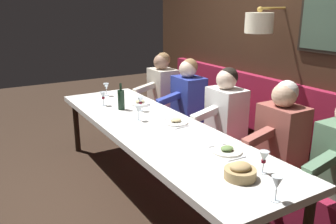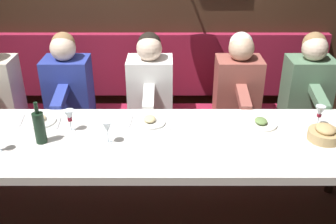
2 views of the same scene
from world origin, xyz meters
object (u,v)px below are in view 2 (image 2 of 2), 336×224
at_px(dining_table, 147,145).
at_px(diner_far, 67,80).
at_px(diner_middle, 150,80).
at_px(wine_glass_3, 69,116).
at_px(diner_nearest, 309,80).
at_px(wine_glass_2, 107,128).
at_px(diner_near, 238,80).
at_px(wine_glass_0, 320,112).
at_px(wine_bottle, 39,127).
at_px(bread_bowl, 324,134).

bearing_deg(dining_table, diner_far, 40.36).
xyz_separation_m(diner_middle, wine_glass_3, (-0.77, 0.54, 0.04)).
height_order(diner_nearest, wine_glass_2, diner_nearest).
relative_size(diner_near, wine_glass_3, 4.82).
distance_m(wine_glass_0, wine_bottle, 1.97).
distance_m(diner_nearest, bread_bowl, 0.92).
xyz_separation_m(diner_near, wine_glass_2, (-0.94, 1.03, 0.04)).
bearing_deg(wine_glass_3, wine_bottle, 133.63).
bearing_deg(wine_glass_0, dining_table, 97.94).
height_order(dining_table, diner_near, diner_near).
bearing_deg(diner_far, dining_table, -139.64).
relative_size(diner_far, wine_glass_0, 4.82).
xyz_separation_m(wine_glass_0, wine_glass_3, (-0.06, 1.79, -0.00)).
bearing_deg(bread_bowl, wine_bottle, 90.88).
bearing_deg(diner_far, diner_middle, -90.00).
bearing_deg(diner_far, diner_nearest, -90.00).
relative_size(diner_nearest, diner_middle, 1.00).
bearing_deg(wine_glass_3, bread_bowl, -94.14).
distance_m(wine_glass_3, bread_bowl, 1.78).
bearing_deg(diner_middle, diner_nearest, -90.00).
relative_size(diner_far, wine_bottle, 2.64).
height_order(diner_far, wine_glass_2, diner_far).
relative_size(diner_nearest, diner_near, 1.00).
bearing_deg(wine_glass_2, wine_glass_0, -81.25).
relative_size(diner_far, bread_bowl, 3.60).
bearing_deg(wine_bottle, diner_near, -58.00).
bearing_deg(diner_nearest, wine_glass_2, 119.53).
relative_size(diner_middle, wine_glass_3, 4.82).
xyz_separation_m(dining_table, diner_nearest, (0.88, -1.40, 0.13)).
bearing_deg(wine_bottle, diner_far, 2.09).
bearing_deg(dining_table, wine_bottle, 93.86).
bearing_deg(diner_near, diner_far, 90.00).
height_order(dining_table, wine_glass_2, wine_glass_2).
distance_m(wine_glass_2, wine_bottle, 0.46).
xyz_separation_m(diner_far, wine_glass_3, (-0.77, -0.20, 0.04)).
distance_m(wine_glass_2, bread_bowl, 1.48).
bearing_deg(diner_nearest, wine_glass_0, 167.55).
relative_size(diner_nearest, wine_glass_3, 4.82).
xyz_separation_m(wine_glass_0, wine_glass_2, (-0.23, 1.50, 0.00)).
distance_m(dining_table, wine_bottle, 0.74).
relative_size(diner_nearest, diner_far, 1.00).
height_order(diner_middle, wine_glass_3, diner_middle).
bearing_deg(bread_bowl, diner_near, 26.39).
xyz_separation_m(diner_nearest, diner_middle, (0.00, 1.41, 0.00)).
bearing_deg(wine_glass_3, dining_table, -101.26).
distance_m(wine_glass_0, wine_glass_3, 1.79).
distance_m(diner_far, wine_glass_0, 2.12).
height_order(diner_nearest, bread_bowl, diner_nearest).
distance_m(diner_near, wine_glass_0, 0.85).
xyz_separation_m(wine_glass_2, bread_bowl, (0.04, -1.48, -0.07)).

